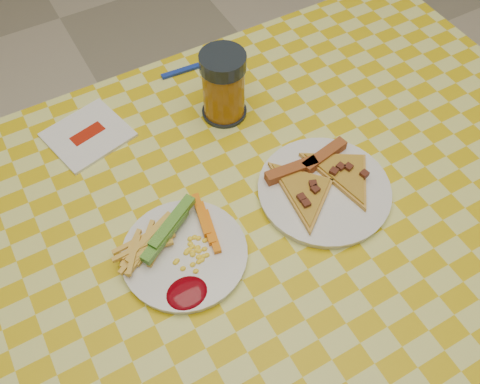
% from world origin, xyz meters
% --- Properties ---
extents(ground, '(8.00, 8.00, 0.00)m').
position_xyz_m(ground, '(0.00, 0.00, 0.00)').
color(ground, beige).
rests_on(ground, ground).
extents(table, '(1.28, 0.88, 0.76)m').
position_xyz_m(table, '(0.00, 0.00, 0.68)').
color(table, silver).
rests_on(table, ground).
extents(plate_left, '(0.27, 0.27, 0.01)m').
position_xyz_m(plate_left, '(-0.16, -0.02, 0.76)').
color(plate_left, silver).
rests_on(plate_left, table).
extents(plate_right, '(0.29, 0.29, 0.01)m').
position_xyz_m(plate_right, '(0.11, -0.03, 0.76)').
color(plate_right, silver).
rests_on(plate_right, table).
extents(fries_veggies, '(0.20, 0.19, 0.04)m').
position_xyz_m(fries_veggies, '(-0.17, -0.01, 0.78)').
color(fries_veggies, '#ECB34B').
rests_on(fries_veggies, plate_left).
extents(pizza_slices, '(0.23, 0.21, 0.02)m').
position_xyz_m(pizza_slices, '(0.11, -0.01, 0.78)').
color(pizza_slices, gold).
rests_on(pizza_slices, plate_right).
extents(drink_glass, '(0.09, 0.09, 0.14)m').
position_xyz_m(drink_glass, '(0.05, 0.23, 0.83)').
color(drink_glass, black).
rests_on(drink_glass, table).
extents(napkin, '(0.17, 0.16, 0.01)m').
position_xyz_m(napkin, '(-0.21, 0.31, 0.76)').
color(napkin, white).
rests_on(napkin, table).
extents(fork, '(0.15, 0.03, 0.01)m').
position_xyz_m(fork, '(0.05, 0.38, 0.76)').
color(fork, navy).
rests_on(fork, table).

